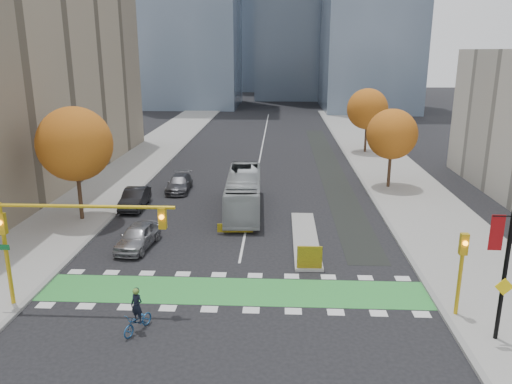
# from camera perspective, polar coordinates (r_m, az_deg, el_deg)

# --- Properties ---
(ground) EXTENTS (300.00, 300.00, 0.00)m
(ground) POSITION_cam_1_polar(r_m,az_deg,el_deg) (24.77, -2.88, -12.84)
(ground) COLOR black
(ground) RESTS_ON ground
(sidewalk_west) EXTENTS (7.00, 120.00, 0.15)m
(sidewalk_west) POSITION_cam_1_polar(r_m,az_deg,el_deg) (46.03, -17.35, 0.27)
(sidewalk_west) COLOR gray
(sidewalk_west) RESTS_ON ground
(sidewalk_east) EXTENTS (7.00, 120.00, 0.15)m
(sidewalk_east) POSITION_cam_1_polar(r_m,az_deg,el_deg) (44.68, 17.24, -0.18)
(sidewalk_east) COLOR gray
(sidewalk_east) RESTS_ON ground
(curb_west) EXTENTS (0.30, 120.00, 0.16)m
(curb_west) POSITION_cam_1_polar(r_m,az_deg,el_deg) (44.95, -13.16, 0.22)
(curb_west) COLOR gray
(curb_west) RESTS_ON ground
(curb_east) EXTENTS (0.30, 120.00, 0.16)m
(curb_east) POSITION_cam_1_polar(r_m,az_deg,el_deg) (43.94, 12.81, -0.12)
(curb_east) COLOR gray
(curb_east) RESTS_ON ground
(bike_crossing) EXTENTS (20.00, 3.00, 0.01)m
(bike_crossing) POSITION_cam_1_polar(r_m,az_deg,el_deg) (26.08, -2.55, -11.25)
(bike_crossing) COLOR green
(bike_crossing) RESTS_ON ground
(centre_line) EXTENTS (0.15, 70.00, 0.01)m
(centre_line) POSITION_cam_1_polar(r_m,az_deg,el_deg) (62.78, 0.66, 4.98)
(centre_line) COLOR silver
(centre_line) RESTS_ON ground
(bike_lane_paint) EXTENTS (2.50, 50.00, 0.01)m
(bike_lane_paint) POSITION_cam_1_polar(r_m,az_deg,el_deg) (53.21, 8.37, 2.81)
(bike_lane_paint) COLOR black
(bike_lane_paint) RESTS_ON ground
(median_island) EXTENTS (1.60, 10.00, 0.16)m
(median_island) POSITION_cam_1_polar(r_m,az_deg,el_deg) (32.85, 5.65, -5.27)
(median_island) COLOR gray
(median_island) RESTS_ON ground
(hazard_board) EXTENTS (1.40, 0.12, 1.30)m
(hazard_board) POSITION_cam_1_polar(r_m,az_deg,el_deg) (28.14, 6.14, -7.43)
(hazard_board) COLOR yellow
(hazard_board) RESTS_ON median_island
(tree_west) EXTENTS (5.20, 5.20, 8.22)m
(tree_west) POSITION_cam_1_polar(r_m,az_deg,el_deg) (37.04, -20.00, 5.17)
(tree_west) COLOR #332114
(tree_west) RESTS_ON ground
(tree_east_near) EXTENTS (4.40, 4.40, 7.08)m
(tree_east_near) POSITION_cam_1_polar(r_m,az_deg,el_deg) (45.22, 15.27, 6.39)
(tree_east_near) COLOR #332114
(tree_east_near) RESTS_ON ground
(tree_east_far) EXTENTS (4.80, 4.80, 7.65)m
(tree_east_far) POSITION_cam_1_polar(r_m,az_deg,el_deg) (60.84, 12.61, 9.24)
(tree_east_far) COLOR #332114
(tree_east_far) RESTS_ON ground
(traffic_signal_west) EXTENTS (8.53, 0.56, 5.20)m
(traffic_signal_west) POSITION_cam_1_polar(r_m,az_deg,el_deg) (24.71, -21.81, -3.85)
(traffic_signal_west) COLOR #BF9914
(traffic_signal_west) RESTS_ON ground
(traffic_signal_east) EXTENTS (0.35, 0.43, 4.10)m
(traffic_signal_east) POSITION_cam_1_polar(r_m,az_deg,el_deg) (24.43, 22.45, -7.42)
(traffic_signal_east) COLOR #BF9914
(traffic_signal_east) RESTS_ON ground
(banner_lamppost) EXTENTS (1.65, 0.36, 8.28)m
(banner_lamppost) POSITION_cam_1_polar(r_m,az_deg,el_deg) (22.43, 27.02, -4.88)
(banner_lamppost) COLOR black
(banner_lamppost) RESTS_ON ground
(cyclist) EXTENTS (1.30, 1.90, 2.08)m
(cyclist) POSITION_cam_1_polar(r_m,az_deg,el_deg) (22.98, -13.38, -13.76)
(cyclist) COLOR navy
(cyclist) RESTS_ON ground
(bus) EXTENTS (2.92, 10.75, 2.97)m
(bus) POSITION_cam_1_polar(r_m,az_deg,el_deg) (37.97, -1.42, -0.03)
(bus) COLOR #A3A9AB
(bus) RESTS_ON ground
(parked_car_a) EXTENTS (2.27, 4.61, 1.51)m
(parked_car_a) POSITION_cam_1_polar(r_m,az_deg,el_deg) (31.99, -13.35, -4.94)
(parked_car_a) COLOR gray
(parked_car_a) RESTS_ON ground
(parked_car_b) EXTENTS (1.77, 4.67, 1.52)m
(parked_car_b) POSITION_cam_1_polar(r_m,az_deg,el_deg) (40.03, -13.68, -0.72)
(parked_car_b) COLOR black
(parked_car_b) RESTS_ON ground
(parked_car_c) EXTENTS (2.02, 4.73, 1.36)m
(parked_car_c) POSITION_cam_1_polar(r_m,az_deg,el_deg) (44.13, -8.78, 0.98)
(parked_car_c) COLOR #4D4D52
(parked_car_c) RESTS_ON ground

